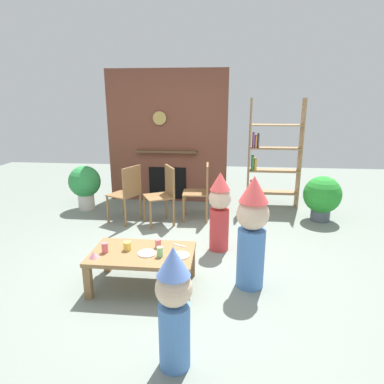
% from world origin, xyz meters
% --- Properties ---
extents(ground_plane, '(12.00, 12.00, 0.00)m').
position_xyz_m(ground_plane, '(0.00, 0.00, 0.00)').
color(ground_plane, gray).
extents(brick_fireplace_feature, '(2.20, 0.28, 2.40)m').
position_xyz_m(brick_fireplace_feature, '(-0.52, 2.60, 1.19)').
color(brick_fireplace_feature, brown).
rests_on(brick_fireplace_feature, ground_plane).
extents(bookshelf, '(0.90, 0.28, 1.90)m').
position_xyz_m(bookshelf, '(1.34, 2.40, 0.89)').
color(bookshelf, '#9E7A51').
rests_on(bookshelf, ground_plane).
extents(coffee_table, '(1.04, 0.63, 0.38)m').
position_xyz_m(coffee_table, '(-0.27, -0.50, 0.33)').
color(coffee_table, olive).
rests_on(coffee_table, ground_plane).
extents(paper_cup_near_left, '(0.06, 0.06, 0.10)m').
position_xyz_m(paper_cup_near_left, '(-0.07, -0.58, 0.44)').
color(paper_cup_near_left, '#8CD18C').
rests_on(paper_cup_near_left, coffee_table).
extents(paper_cup_near_right, '(0.06, 0.06, 0.09)m').
position_xyz_m(paper_cup_near_right, '(-0.13, -0.38, 0.43)').
color(paper_cup_near_right, '#E5666B').
rests_on(paper_cup_near_right, coffee_table).
extents(paper_cup_center, '(0.06, 0.06, 0.10)m').
position_xyz_m(paper_cup_center, '(-0.64, -0.55, 0.44)').
color(paper_cup_center, '#E5666B').
rests_on(paper_cup_center, coffee_table).
extents(paper_cup_far_left, '(0.08, 0.08, 0.09)m').
position_xyz_m(paper_cup_far_left, '(-0.43, -0.47, 0.43)').
color(paper_cup_far_left, '#F2CC4C').
rests_on(paper_cup_far_left, coffee_table).
extents(paper_plate_front, '(0.19, 0.19, 0.01)m').
position_xyz_m(paper_plate_front, '(-0.21, -0.54, 0.39)').
color(paper_plate_front, white).
rests_on(paper_plate_front, coffee_table).
extents(paper_plate_rear, '(0.18, 0.18, 0.01)m').
position_xyz_m(paper_plate_rear, '(0.13, -0.55, 0.39)').
color(paper_plate_rear, white).
rests_on(paper_plate_rear, coffee_table).
extents(birthday_cake_slice, '(0.10, 0.10, 0.07)m').
position_xyz_m(birthday_cake_slice, '(-0.70, -0.67, 0.42)').
color(birthday_cake_slice, pink).
rests_on(birthday_cake_slice, coffee_table).
extents(table_fork, '(0.14, 0.08, 0.01)m').
position_xyz_m(table_fork, '(0.09, -0.32, 0.39)').
color(table_fork, silver).
rests_on(table_fork, coffee_table).
extents(child_with_cone_hat, '(0.26, 0.26, 0.94)m').
position_xyz_m(child_with_cone_hat, '(0.22, -1.53, 0.50)').
color(child_with_cone_hat, '#4C7FC6').
rests_on(child_with_cone_hat, ground_plane).
extents(child_in_pink, '(0.32, 0.32, 1.17)m').
position_xyz_m(child_in_pink, '(0.83, -0.38, 0.62)').
color(child_in_pink, '#4C7FC6').
rests_on(child_in_pink, ground_plane).
extents(child_by_the_chairs, '(0.28, 0.28, 1.02)m').
position_xyz_m(child_by_the_chairs, '(0.49, 0.46, 0.54)').
color(child_by_the_chairs, '#D13838').
rests_on(child_by_the_chairs, ground_plane).
extents(dining_chair_left, '(0.53, 0.53, 0.90)m').
position_xyz_m(dining_chair_left, '(-0.94, 1.31, 0.51)').
color(dining_chair_left, olive).
rests_on(dining_chair_left, ground_plane).
extents(dining_chair_middle, '(0.54, 0.54, 0.90)m').
position_xyz_m(dining_chair_middle, '(-0.37, 1.33, 0.51)').
color(dining_chair_middle, olive).
rests_on(dining_chair_middle, ground_plane).
extents(dining_chair_right, '(0.42, 0.42, 0.90)m').
position_xyz_m(dining_chair_right, '(0.18, 1.57, 0.51)').
color(dining_chair_right, olive).
rests_on(dining_chair_right, ground_plane).
extents(potted_plant_tall, '(0.58, 0.58, 0.72)m').
position_xyz_m(potted_plant_tall, '(2.08, 1.69, 0.40)').
color(potted_plant_tall, '#4C5660').
rests_on(potted_plant_tall, ground_plane).
extents(potted_plant_short, '(0.55, 0.55, 0.77)m').
position_xyz_m(potted_plant_short, '(-1.88, 1.88, 0.46)').
color(potted_plant_short, beige).
rests_on(potted_plant_short, ground_plane).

